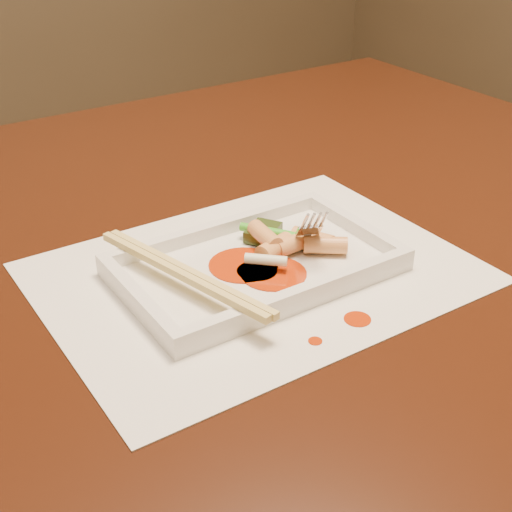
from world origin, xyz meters
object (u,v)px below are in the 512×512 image
plate_base (256,269)px  placemat (256,273)px  table (152,325)px  fork (306,172)px  chopstick_a (179,274)px

plate_base → placemat: bearing=90.0°
table → fork: (0.13, -0.09, 0.18)m
table → chopstick_a: bearing=-98.9°
table → chopstick_a: 0.17m
plate_base → fork: (0.07, 0.02, 0.08)m
plate_base → chopstick_a: bearing=180.0°
table → placemat: size_ratio=3.50×
chopstick_a → fork: 0.16m
chopstick_a → plate_base: bearing=-0.0°
table → placemat: bearing=-59.8°
placemat → chopstick_a: bearing=180.0°
placemat → fork: bearing=14.4°
placemat → plate_base: bearing=-90.0°
fork → chopstick_a: bearing=-173.2°
table → placemat: (0.06, -0.11, 0.10)m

